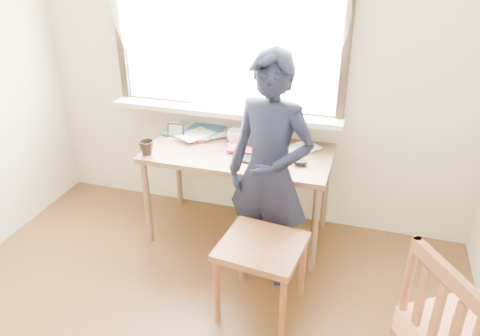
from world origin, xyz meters
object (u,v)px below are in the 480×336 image
(desk, at_px, (239,160))
(laptop, at_px, (264,149))
(mug_white, at_px, (236,137))
(person, at_px, (270,173))
(mug_dark, at_px, (147,148))
(work_chair, at_px, (261,254))

(desk, bearing_deg, laptop, -9.08)
(desk, xyz_separation_m, mug_white, (-0.06, 0.14, 0.13))
(person, bearing_deg, mug_dark, -176.19)
(desk, distance_m, person, 0.53)
(desk, xyz_separation_m, laptop, (0.20, -0.03, 0.13))
(desk, relative_size, mug_dark, 12.16)
(laptop, distance_m, work_chair, 0.83)
(mug_dark, distance_m, work_chair, 1.18)
(laptop, relative_size, person, 0.24)
(mug_dark, relative_size, work_chair, 0.21)
(work_chair, height_order, person, person)
(laptop, height_order, work_chair, laptop)
(mug_dark, height_order, person, person)
(mug_white, distance_m, mug_dark, 0.68)
(desk, height_order, work_chair, desk)
(desk, xyz_separation_m, work_chair, (0.38, -0.75, -0.23))
(mug_white, bearing_deg, person, -53.39)
(mug_white, xyz_separation_m, work_chair, (0.44, -0.89, -0.36))
(mug_white, height_order, mug_dark, same)
(work_chair, bearing_deg, person, 97.17)
(laptop, xyz_separation_m, work_chair, (0.17, -0.72, -0.37))
(mug_dark, bearing_deg, desk, 21.20)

